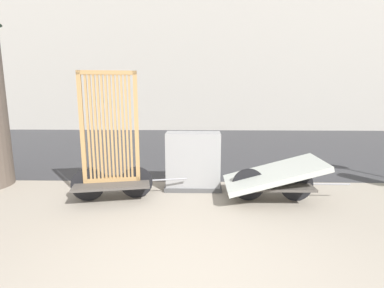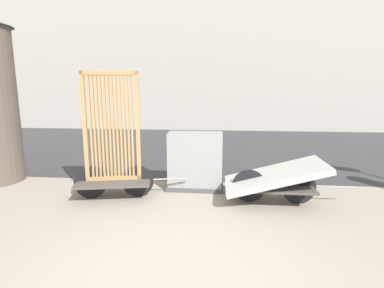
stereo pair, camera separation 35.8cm
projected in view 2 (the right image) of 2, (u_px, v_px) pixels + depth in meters
ground_plane at (172, 279)px, 3.11m from camera, size 60.00×60.00×0.00m
road_strip at (206, 146)px, 10.21m from camera, size 56.00×7.91×0.01m
building_facade at (212, 36)px, 15.20m from camera, size 48.00×4.00×9.17m
bike_cart_with_bedframe at (113, 154)px, 5.30m from camera, size 2.02×1.03×2.24m
bike_cart_with_mattress at (274, 179)px, 5.11m from camera, size 2.17×1.02×0.75m
utility_cabinet at (195, 163)px, 5.80m from camera, size 1.09×0.50×1.12m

